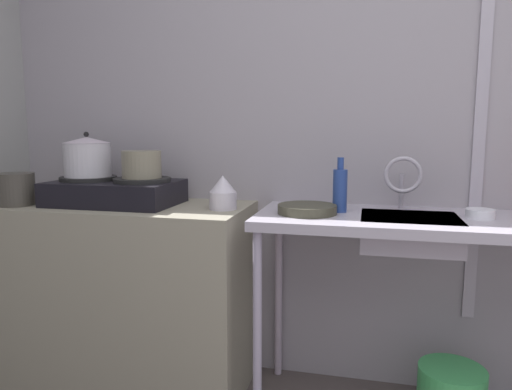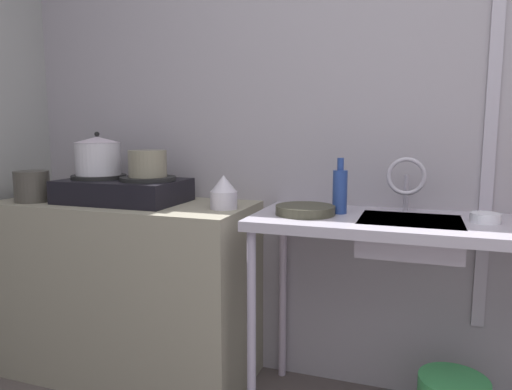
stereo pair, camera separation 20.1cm
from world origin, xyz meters
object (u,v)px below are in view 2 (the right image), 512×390
Objects in this scene: pot_on_left_burner at (98,156)px; small_bowl_on_drainboard at (485,218)px; frying_pan at (305,210)px; bottle_by_sink at (340,190)px; pot_beside_stove at (32,186)px; faucet at (406,178)px; pot_on_right_burner at (148,164)px; percolator at (224,192)px; sink_basin at (410,236)px; stove at (123,190)px.

small_bowl_on_drainboard is (1.71, 0.02, -0.20)m from pot_on_left_burner.
frying_pan is at bearing -174.95° from small_bowl_on_drainboard.
pot_on_left_burner reaches higher than bottle_by_sink.
pot_beside_stove is at bearing -175.60° from small_bowl_on_drainboard.
faucet is 2.16× the size of small_bowl_on_drainboard.
frying_pan is (-0.38, -0.16, -0.13)m from faucet.
pot_on_right_burner is 1.45m from small_bowl_on_drainboard.
percolator reaches higher than sink_basin.
small_bowl_on_drainboard is (1.44, 0.02, -0.17)m from pot_on_right_burner.
pot_on_left_burner is 0.68m from percolator.
bottle_by_sink reaches higher than sink_basin.
bottle_by_sink reaches higher than small_bowl_on_drainboard.
faucet is 0.44m from frying_pan.
stove is 0.21m from pot_on_left_burner.
bottle_by_sink is (-0.55, 0.01, 0.08)m from small_bowl_on_drainboard.
frying_pan is at bearing -3.44° from percolator.
pot_beside_stove is 1.09× the size of percolator.
pot_on_right_burner is at bearing -0.00° from stove.
faucet reaches higher than bottle_by_sink.
pot_on_right_burner is (0.14, -0.00, 0.13)m from stove.
sink_basin is 1.66× the size of bottle_by_sink.
stove reaches higher than sink_basin.
small_bowl_on_drainboard is at bearing 4.40° from pot_beside_stove.
bottle_by_sink is at bearing 2.41° from pot_on_right_burner.
pot_on_right_burner is at bearing 177.22° from frying_pan.
pot_beside_stove is 1.33m from frying_pan.
pot_beside_stove is 0.69× the size of faucet.
pot_on_right_burner is 1.63× the size of small_bowl_on_drainboard.
percolator is 0.79m from sink_basin.
faucet is 1.02× the size of bottle_by_sink.
frying_pan is at bearing -2.78° from pot_on_right_burner.
pot_on_left_burner is at bearing 178.74° from percolator.
frying_pan is (1.33, 0.09, -0.06)m from pot_beside_stove.
pot_on_left_burner is 1.99× the size of small_bowl_on_drainboard.
pot_beside_stove is at bearing -155.52° from pot_on_left_burner.
sink_basin is (1.17, -0.00, -0.25)m from pot_on_right_burner.
small_bowl_on_drainboard is (0.29, -0.10, -0.13)m from faucet.
pot_on_right_burner reaches higher than faucet.
stove is 1.58m from small_bowl_on_drainboard.
faucet reaches higher than sink_basin.
bottle_by_sink is (1.17, 0.04, -0.12)m from pot_on_left_burner.
pot_beside_stove is (-0.56, -0.13, -0.11)m from pot_on_right_burner.
sink_basin is at bearing 0.76° from percolator.
frying_pan is (-0.41, -0.03, 0.08)m from sink_basin.
pot_beside_stove is at bearing -175.82° from sink_basin.
stove is 2.66× the size of pot_on_left_burner.
faucet reaches higher than percolator.
pot_on_right_burner is 0.59m from pot_beside_stove.
faucet is 0.28m from bottle_by_sink.
stove is 5.30× the size of small_bowl_on_drainboard.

